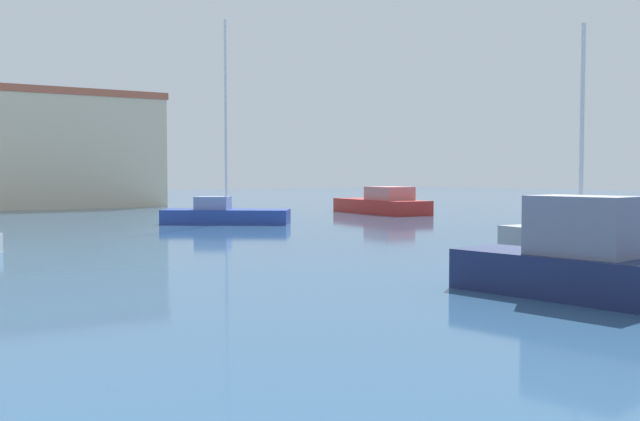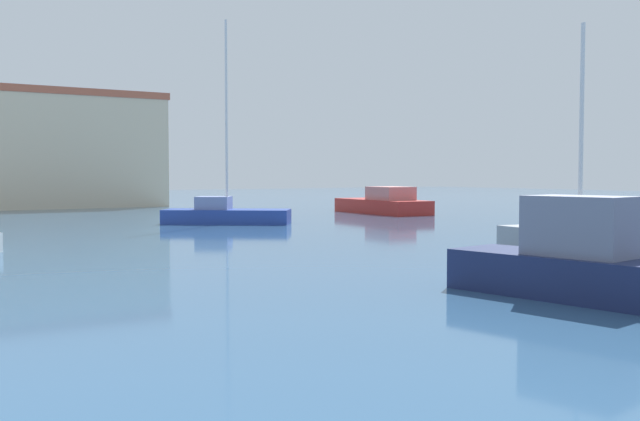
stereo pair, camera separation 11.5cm
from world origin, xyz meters
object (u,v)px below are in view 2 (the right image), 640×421
(sailboat_blue_inner_mooring, at_px, (225,213))
(motorboat_red_outer_mooring, at_px, (384,204))
(motorboat_navy_distant_east, at_px, (594,266))
(sailboat_grey_near_pier, at_px, (581,238))

(sailboat_blue_inner_mooring, distance_m, motorboat_red_outer_mooring, 12.54)
(motorboat_red_outer_mooring, xyz_separation_m, motorboat_navy_distant_east, (-15.43, -26.80, 0.08))
(sailboat_blue_inner_mooring, height_order, sailboat_grey_near_pier, sailboat_blue_inner_mooring)
(motorboat_red_outer_mooring, distance_m, motorboat_navy_distant_east, 30.92)
(sailboat_grey_near_pier, bearing_deg, motorboat_red_outer_mooring, 66.00)
(sailboat_grey_near_pier, xyz_separation_m, motorboat_red_outer_mooring, (9.86, 22.14, -0.00))
(motorboat_red_outer_mooring, height_order, motorboat_navy_distant_east, motorboat_navy_distant_east)
(motorboat_red_outer_mooring, relative_size, motorboat_navy_distant_east, 1.21)
(sailboat_blue_inner_mooring, bearing_deg, motorboat_red_outer_mooring, 14.80)
(sailboat_grey_near_pier, relative_size, motorboat_red_outer_mooring, 0.90)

